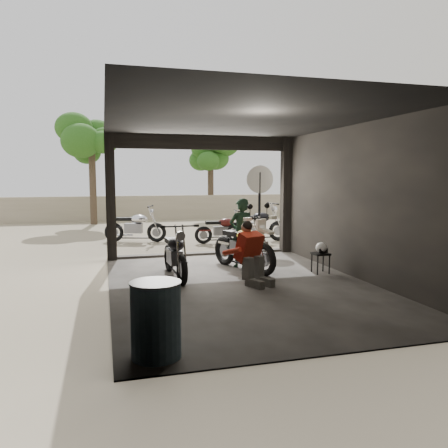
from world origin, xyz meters
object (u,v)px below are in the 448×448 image
stool (321,256)px  oil_drum (156,321)px  left_bike (175,250)px  sign_post (260,192)px  rider (241,233)px  outside_bike_a (135,224)px  outside_bike_c (257,223)px  mechanic (253,255)px  main_bike (243,242)px  helmet (321,248)px  outside_bike_b (223,227)px

stool → oil_drum: 5.35m
stool → oil_drum: (-4.00, -3.56, 0.06)m
left_bike → oil_drum: left_bike is taller
left_bike → sign_post: size_ratio=0.71×
rider → sign_post: 2.91m
stool → outside_bike_a: bearing=121.2°
outside_bike_c → mechanic: bearing=155.8°
outside_bike_c → oil_drum: (-4.28, -8.41, -0.19)m
main_bike → sign_post: bearing=42.9°
outside_bike_c → sign_post: (-0.40, -1.28, 1.03)m
helmet → oil_drum: oil_drum is taller
main_bike → oil_drum: main_bike is taller
left_bike → helmet: bearing=-11.0°
main_bike → outside_bike_b: size_ratio=1.22×
mechanic → sign_post: sign_post is taller
outside_bike_a → stool: size_ratio=3.78×
rider → helmet: rider is taller
mechanic → sign_post: (1.64, 4.17, 1.06)m
main_bike → oil_drum: (-2.48, -4.36, -0.19)m
outside_bike_b → rider: bearing=175.5°
left_bike → helmet: size_ratio=6.62×
left_bike → helmet: 3.18m
sign_post → outside_bike_a: bearing=163.6°
outside_bike_a → outside_bike_b: outside_bike_a is taller
outside_bike_a → helmet: 6.93m
outside_bike_b → rider: rider is taller
outside_bike_a → rider: 5.22m
rider → stool: (1.46, -1.14, -0.42)m
mechanic → left_bike: bearing=120.6°
outside_bike_c → left_bike: bearing=138.5°
outside_bike_c → sign_post: size_ratio=0.77×
outside_bike_b → stool: bearing=-165.5°
outside_bike_c → helmet: 4.88m
helmet → sign_post: 3.75m
mechanic → stool: 1.87m
outside_bike_a → mechanic: size_ratio=1.45×
mechanic → helmet: (1.77, 0.58, -0.02)m
outside_bike_a → oil_drum: size_ratio=1.95×
main_bike → outside_bike_a: (-2.06, 5.11, -0.04)m
mechanic → sign_post: size_ratio=0.50×
main_bike → outside_bike_b: bearing=60.9°
main_bike → outside_bike_c: 4.44m
outside_bike_c → rider: 4.11m
mechanic → oil_drum: bearing=-148.8°
outside_bike_a → oil_drum: (-0.42, -9.47, -0.14)m
outside_bike_a → rider: size_ratio=1.09×
outside_bike_a → helmet: size_ratio=6.73×
main_bike → mechanic: 1.41m
mechanic → oil_drum: size_ratio=1.35×
outside_bike_a → rider: rider is taller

